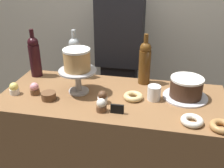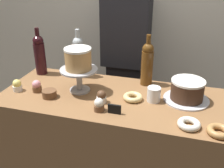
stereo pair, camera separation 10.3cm
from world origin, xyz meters
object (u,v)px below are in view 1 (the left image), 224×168
object	(u,v)px
price_sign_chalkboard	(117,109)
barista_figure	(120,65)
chocolate_round_cake	(186,87)
cookie_stack	(49,96)
wine_bottle_dark_red	(35,56)
cupcake_vanilla	(101,105)
cake_stand_pedestal	(78,77)
wine_bottle_clear	(75,57)
donut_sugar	(192,121)
donut_glazed	(133,96)
cupcake_lemon	(14,89)
coffee_cup_ceramic	(154,93)
white_layer_cake	(77,60)
cupcake_chocolate	(102,97)
cupcake_strawberry	(35,89)
wine_bottle_amber	(145,62)
donut_maple	(221,126)

from	to	relation	value
price_sign_chalkboard	barista_figure	xyz separation A→B (m)	(-0.13, 0.81, -0.08)
chocolate_round_cake	cookie_stack	bearing A→B (deg)	-166.63
wine_bottle_dark_red	cupcake_vanilla	distance (m)	0.67
cake_stand_pedestal	price_sign_chalkboard	world-z (taller)	cake_stand_pedestal
wine_bottle_dark_red	wine_bottle_clear	world-z (taller)	same
wine_bottle_clear	donut_sugar	bearing A→B (deg)	-29.75
barista_figure	donut_glazed	bearing A→B (deg)	-73.08
cupcake_lemon	price_sign_chalkboard	size ratio (longest dim) A/B	1.06
cupcake_vanilla	donut_glazed	size ratio (longest dim) A/B	0.66
cupcake_vanilla	coffee_cup_ceramic	bearing A→B (deg)	35.09
cupcake_vanilla	coffee_cup_ceramic	distance (m)	0.32
white_layer_cake	donut_sugar	xyz separation A→B (m)	(0.65, -0.21, -0.19)
cake_stand_pedestal	coffee_cup_ceramic	distance (m)	0.46
cake_stand_pedestal	cupcake_chocolate	world-z (taller)	cake_stand_pedestal
cake_stand_pedestal	chocolate_round_cake	bearing A→B (deg)	5.36
price_sign_chalkboard	cupcake_vanilla	bearing A→B (deg)	176.77
wine_bottle_dark_red	coffee_cup_ceramic	world-z (taller)	wine_bottle_dark_red
donut_glazed	donut_sugar	bearing A→B (deg)	-30.92
cupcake_chocolate	coffee_cup_ceramic	distance (m)	0.30
wine_bottle_dark_red	wine_bottle_clear	xyz separation A→B (m)	(0.27, 0.04, 0.00)
cupcake_strawberry	cupcake_lemon	size ratio (longest dim) A/B	1.00
cookie_stack	chocolate_round_cake	bearing A→B (deg)	13.37
donut_glazed	cupcake_chocolate	bearing A→B (deg)	-154.34
wine_bottle_clear	donut_glazed	size ratio (longest dim) A/B	2.91
cupcake_vanilla	cake_stand_pedestal	bearing A→B (deg)	135.07
wine_bottle_dark_red	chocolate_round_cake	bearing A→B (deg)	-6.84
wine_bottle_amber	cupcake_chocolate	size ratio (longest dim) A/B	4.38
cupcake_vanilla	cupcake_lemon	xyz separation A→B (m)	(-0.56, 0.08, 0.00)
donut_glazed	coffee_cup_ceramic	world-z (taller)	coffee_cup_ceramic
wine_bottle_clear	cupcake_lemon	xyz separation A→B (m)	(-0.28, -0.32, -0.11)
white_layer_cake	coffee_cup_ceramic	bearing A→B (deg)	-0.24
donut_maple	wine_bottle_amber	bearing A→B (deg)	133.06
cake_stand_pedestal	cupcake_strawberry	size ratio (longest dim) A/B	3.03
chocolate_round_cake	price_sign_chalkboard	bearing A→B (deg)	-144.83
cake_stand_pedestal	cupcake_strawberry	world-z (taller)	cake_stand_pedestal
cupcake_chocolate	wine_bottle_amber	bearing A→B (deg)	56.82
chocolate_round_cake	barista_figure	xyz separation A→B (m)	(-0.49, 0.56, -0.12)
cookie_stack	cupcake_chocolate	bearing A→B (deg)	4.64
barista_figure	wine_bottle_dark_red	bearing A→B (deg)	-138.74
cupcake_strawberry	price_sign_chalkboard	size ratio (longest dim) A/B	1.06
chocolate_round_cake	coffee_cup_ceramic	world-z (taller)	chocolate_round_cake
cupcake_vanilla	cookie_stack	xyz separation A→B (m)	(-0.33, 0.06, -0.01)
cupcake_lemon	cookie_stack	bearing A→B (deg)	-4.97
donut_sugar	cookie_stack	size ratio (longest dim) A/B	1.33
cake_stand_pedestal	donut_glazed	size ratio (longest dim) A/B	2.01
barista_figure	cake_stand_pedestal	bearing A→B (deg)	-102.81
wine_bottle_amber	chocolate_round_cake	bearing A→B (deg)	-30.49
wine_bottle_amber	donut_maple	xyz separation A→B (m)	(0.41, -0.44, -0.13)
wine_bottle_dark_red	donut_maple	size ratio (longest dim) A/B	2.91
wine_bottle_dark_red	cupcake_lemon	distance (m)	0.30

